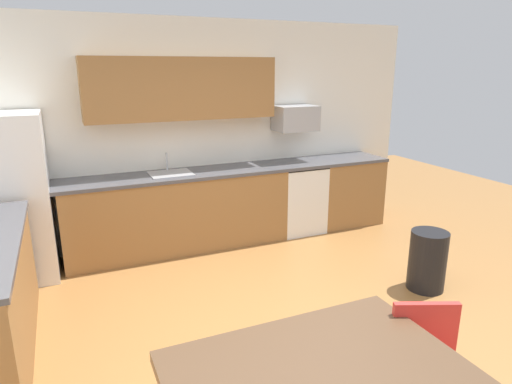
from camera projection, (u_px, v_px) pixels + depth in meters
name	position (u px, v px, depth m)	size (l,w,h in m)	color
ground_plane	(306.00, 342.00, 3.59)	(12.00, 12.00, 0.00)	#9E6B38
wall_back	(203.00, 132.00, 5.56)	(5.80, 0.10, 2.70)	white
cabinet_run_back	(179.00, 213.00, 5.33)	(2.63, 0.60, 0.90)	olive
cabinet_run_back_right	(345.00, 192.00, 6.25)	(0.92, 0.60, 0.90)	olive
countertop_back	(213.00, 172.00, 5.37)	(4.80, 0.64, 0.04)	#4C4C51
upper_cabinets_back	(182.00, 89.00, 5.10)	(2.20, 0.34, 0.70)	olive
refrigerator	(9.00, 199.00, 4.47)	(0.76, 0.70, 1.71)	white
oven_range	(297.00, 197.00, 5.95)	(0.60, 0.60, 0.91)	white
microwave	(296.00, 118.00, 5.76)	(0.54, 0.36, 0.32)	#9EA0A5
sink_basin	(171.00, 179.00, 5.18)	(0.48, 0.40, 0.14)	#A5A8AD
sink_faucet	(167.00, 163.00, 5.30)	(0.02, 0.02, 0.24)	#B2B5BA
dining_table	(317.00, 380.00, 2.11)	(1.40, 0.90, 0.77)	brown
chair_near_table	(429.00, 368.00, 2.51)	(0.52, 0.52, 0.85)	red
trash_bin	(427.00, 260.00, 4.38)	(0.36, 0.36, 0.60)	black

